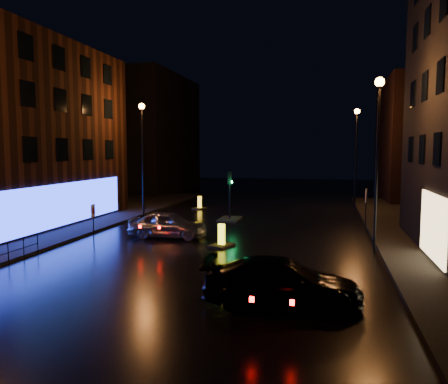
{
  "coord_description": "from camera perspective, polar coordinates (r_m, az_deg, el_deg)",
  "views": [
    {
      "loc": [
        5.47,
        -16.02,
        4.95
      ],
      "look_at": [
        0.32,
        5.8,
        2.8
      ],
      "focal_mm": 35.0,
      "sensor_mm": 36.0,
      "label": 1
    }
  ],
  "objects": [
    {
      "name": "street_lamp_rfar",
      "position": [
        38.1,
        16.89,
        6.16
      ],
      "size": [
        0.44,
        0.44,
        8.37
      ],
      "color": "black",
      "rests_on": "ground"
    },
    {
      "name": "street_lamp_lfar",
      "position": [
        32.83,
        -10.63,
        6.45
      ],
      "size": [
        0.44,
        0.44,
        8.37
      ],
      "color": "black",
      "rests_on": "ground"
    },
    {
      "name": "bollard_near",
      "position": [
        22.63,
        -0.33,
        -6.49
      ],
      "size": [
        1.29,
        1.57,
        1.18
      ],
      "rotation": [
        0.0,
        0.0,
        -0.33
      ],
      "color": "black",
      "rests_on": "ground"
    },
    {
      "name": "pavement_left",
      "position": [
        31.3,
        -25.47,
        -4.02
      ],
      "size": [
        12.0,
        44.0,
        0.15
      ],
      "primitive_type": "cube",
      "color": "black",
      "rests_on": "ground"
    },
    {
      "name": "road_sign_right",
      "position": [
        28.71,
        18.06,
        -0.89
      ],
      "size": [
        0.16,
        0.61,
        2.54
      ],
      "rotation": [
        0.0,
        0.0,
        2.98
      ],
      "color": "black",
      "rests_on": "ground"
    },
    {
      "name": "building_far_left",
      "position": [
        55.39,
        -9.62,
        7.52
      ],
      "size": [
        8.0,
        16.0,
        14.0
      ],
      "primitive_type": "cube",
      "color": "black",
      "rests_on": "ground"
    },
    {
      "name": "traffic_signal",
      "position": [
        31.07,
        0.75,
        -2.75
      ],
      "size": [
        1.4,
        2.4,
        3.45
      ],
      "color": "black",
      "rests_on": "ground"
    },
    {
      "name": "street_lamp_rnear",
      "position": [
        22.16,
        19.46,
        6.75
      ],
      "size": [
        0.44,
        0.44,
        8.37
      ],
      "color": "black",
      "rests_on": "ground"
    },
    {
      "name": "silver_hatchback",
      "position": [
        24.98,
        -7.33,
        -4.24
      ],
      "size": [
        4.47,
        1.88,
        1.51
      ],
      "primitive_type": "imported",
      "rotation": [
        0.0,
        0.0,
        1.59
      ],
      "color": "#AAADB2",
      "rests_on": "ground"
    },
    {
      "name": "road_sign_left",
      "position": [
        24.06,
        -16.72,
        -2.81
      ],
      "size": [
        0.15,
        0.51,
        2.11
      ],
      "rotation": [
        0.0,
        0.0,
        0.21
      ],
      "color": "black",
      "rests_on": "ground"
    },
    {
      "name": "bollard_far",
      "position": [
        36.97,
        -3.2,
        -1.86
      ],
      "size": [
        1.15,
        1.42,
        1.08
      ],
      "rotation": [
        0.0,
        0.0,
        -0.3
      ],
      "color": "black",
      "rests_on": "ground"
    },
    {
      "name": "dark_sedan",
      "position": [
        14.4,
        7.58,
        -11.57
      ],
      "size": [
        5.29,
        2.6,
        1.48
      ],
      "primitive_type": "imported",
      "rotation": [
        0.0,
        0.0,
        1.68
      ],
      "color": "black",
      "rests_on": "ground"
    },
    {
      "name": "building_far_right",
      "position": [
        48.97,
        24.65,
        6.21
      ],
      "size": [
        8.0,
        14.0,
        12.0
      ],
      "primitive_type": "cube",
      "color": "black",
      "rests_on": "ground"
    },
    {
      "name": "ground",
      "position": [
        17.64,
        -5.43,
        -10.84
      ],
      "size": [
        120.0,
        120.0,
        0.0
      ],
      "primitive_type": "plane",
      "color": "black",
      "rests_on": "ground"
    }
  ]
}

